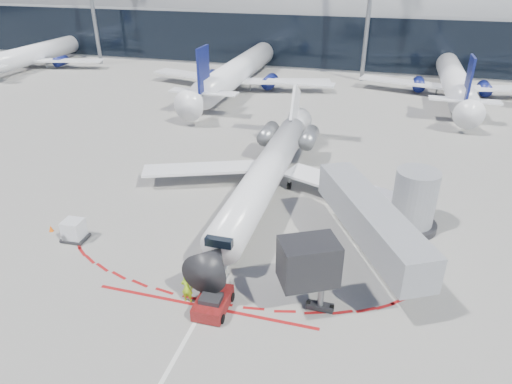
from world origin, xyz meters
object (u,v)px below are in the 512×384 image
(regional_jet, at_px, (269,168))
(pushback_tug, at_px, (213,302))
(ramp_worker, at_px, (187,288))
(uld_container, at_px, (74,230))

(regional_jet, bearing_deg, pushback_tug, -88.18)
(ramp_worker, distance_m, uld_container, 11.46)
(regional_jet, distance_m, uld_container, 16.44)
(regional_jet, bearing_deg, uld_container, -137.16)
(ramp_worker, relative_size, uld_container, 1.09)
(regional_jet, xyz_separation_m, ramp_worker, (-1.26, -15.13, -1.46))
(ramp_worker, bearing_deg, pushback_tug, 169.14)
(pushback_tug, bearing_deg, uld_container, 159.65)
(pushback_tug, bearing_deg, ramp_worker, 169.59)
(regional_jet, height_order, ramp_worker, regional_jet)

